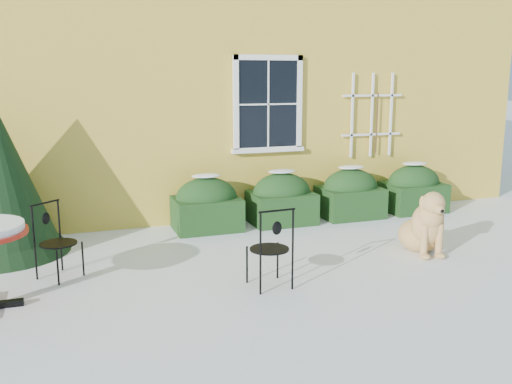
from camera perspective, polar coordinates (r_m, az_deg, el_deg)
name	(u,v)px	position (r m, az deg, el deg)	size (l,w,h in m)	color
ground	(283,279)	(7.08, 2.71, -8.70)	(80.00, 80.00, 0.00)	white
house	(168,41)	(13.41, -8.81, 14.72)	(12.40, 8.40, 6.40)	yellow
hedge_row	(317,197)	(9.86, 6.08, -0.49)	(4.95, 0.80, 0.91)	black
patio_chair_near	(271,247)	(6.67, 1.50, -5.56)	(0.47, 0.47, 0.98)	black
patio_chair_far	(56,241)	(7.42, -19.37, -4.61)	(0.58, 0.58, 0.93)	black
dog	(425,227)	(8.31, 16.54, -3.37)	(0.70, 1.01, 0.94)	tan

